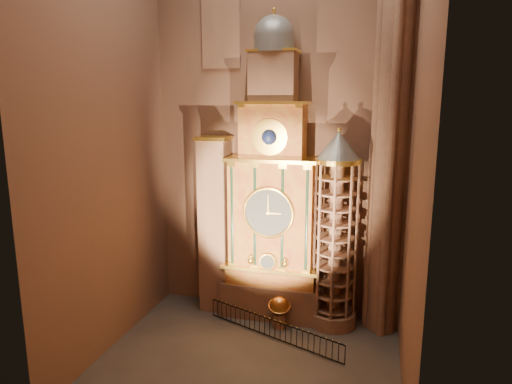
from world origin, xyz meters
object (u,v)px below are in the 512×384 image
(portrait_tower, at_px, (215,224))
(iron_railing, at_px, (272,329))
(astronomical_clock, at_px, (273,202))
(celestial_globe, at_px, (279,309))
(stair_turret, at_px, (335,233))

(portrait_tower, height_order, iron_railing, portrait_tower)
(astronomical_clock, bearing_deg, celestial_globe, -61.58)
(astronomical_clock, xyz_separation_m, stair_turret, (3.50, -0.26, -1.41))
(iron_railing, bearing_deg, astronomical_clock, 103.62)
(astronomical_clock, distance_m, celestial_globe, 5.82)
(celestial_globe, height_order, iron_railing, celestial_globe)
(stair_turret, relative_size, celestial_globe, 6.07)
(astronomical_clock, xyz_separation_m, portrait_tower, (-3.40, 0.02, -1.53))
(stair_turret, bearing_deg, astronomical_clock, 175.70)
(astronomical_clock, xyz_separation_m, iron_railing, (0.65, -2.67, -6.13))
(stair_turret, relative_size, iron_railing, 1.41)
(portrait_tower, bearing_deg, stair_turret, -2.33)
(astronomical_clock, bearing_deg, iron_railing, -76.38)
(portrait_tower, distance_m, stair_turret, 6.91)
(stair_turret, xyz_separation_m, iron_railing, (-2.85, -2.41, -4.72))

